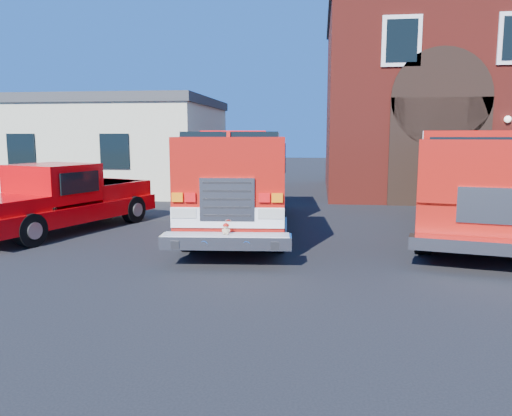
# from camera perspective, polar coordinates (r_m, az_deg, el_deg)

# --- Properties ---
(ground) EXTENTS (100.00, 100.00, 0.00)m
(ground) POSITION_cam_1_polar(r_m,az_deg,el_deg) (10.59, 0.83, -6.04)
(ground) COLOR black
(ground) RESTS_ON ground
(parking_stripe_far) EXTENTS (0.12, 3.00, 0.01)m
(parking_stripe_far) POSITION_cam_1_polar(r_m,az_deg,el_deg) (18.20, 24.29, -0.72)
(parking_stripe_far) COLOR #DAB20B
(parking_stripe_far) RESTS_ON ground
(fire_station) EXTENTS (15.20, 10.20, 8.45)m
(fire_station) POSITION_cam_1_polar(r_m,az_deg,el_deg) (25.47, 25.70, 11.16)
(fire_station) COLOR maroon
(fire_station) RESTS_ON ground
(side_building) EXTENTS (10.20, 8.20, 4.35)m
(side_building) POSITION_cam_1_polar(r_m,az_deg,el_deg) (25.32, -16.49, 7.00)
(side_building) COLOR beige
(side_building) RESTS_ON ground
(fire_engine) EXTENTS (3.17, 9.03, 2.73)m
(fire_engine) POSITION_cam_1_polar(r_m,az_deg,el_deg) (14.19, -1.60, 3.41)
(fire_engine) COLOR black
(fire_engine) RESTS_ON ground
(pickup_truck) EXTENTS (3.74, 6.04, 1.86)m
(pickup_truck) POSITION_cam_1_polar(r_m,az_deg,el_deg) (14.72, -21.25, 0.93)
(pickup_truck) COLOR black
(pickup_truck) RESTS_ON ground
(secondary_truck) EXTENTS (4.37, 8.81, 2.74)m
(secondary_truck) POSITION_cam_1_polar(r_m,az_deg,el_deg) (14.52, 23.43, 3.15)
(secondary_truck) COLOR black
(secondary_truck) RESTS_ON ground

